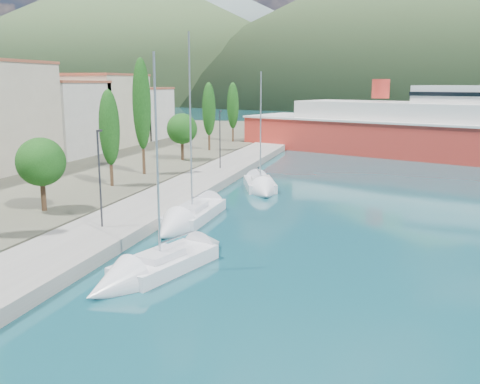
% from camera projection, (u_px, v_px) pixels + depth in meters
% --- Properties ---
extents(ground, '(1400.00, 1400.00, 0.00)m').
position_uv_depth(ground, '(355.00, 123.00, 131.54)').
color(ground, '#144C56').
extents(quay, '(5.00, 88.00, 0.80)m').
position_uv_depth(quay, '(175.00, 195.00, 45.08)').
color(quay, gray).
rests_on(quay, ground).
extents(town_buildings, '(9.20, 69.20, 11.30)m').
position_uv_depth(town_buildings, '(22.00, 120.00, 60.37)').
color(town_buildings, beige).
rests_on(town_buildings, land_strip).
extents(tree_row, '(3.61, 64.95, 11.43)m').
position_uv_depth(tree_row, '(133.00, 125.00, 50.78)').
color(tree_row, '#47301E').
rests_on(tree_row, land_strip).
extents(lamp_posts, '(0.15, 48.85, 6.06)m').
position_uv_depth(lamp_posts, '(102.00, 174.00, 33.23)').
color(lamp_posts, '#2D2D33').
rests_on(lamp_posts, quay).
extents(sailboat_near, '(4.91, 8.81, 12.13)m').
position_uv_depth(sailboat_near, '(138.00, 275.00, 26.42)').
color(sailboat_near, silver).
rests_on(sailboat_near, ground).
extents(sailboat_mid, '(2.62, 9.79, 14.07)m').
position_uv_depth(sailboat_mid, '(182.00, 222.00, 36.55)').
color(sailboat_mid, silver).
rests_on(sailboat_mid, ground).
extents(sailboat_far, '(5.11, 8.33, 11.68)m').
position_uv_depth(sailboat_far, '(262.00, 189.00, 48.09)').
color(sailboat_far, silver).
rests_on(sailboat_far, ground).
extents(ferry, '(54.56, 30.91, 10.77)m').
position_uv_depth(ferry, '(434.00, 132.00, 70.56)').
color(ferry, red).
rests_on(ferry, ground).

